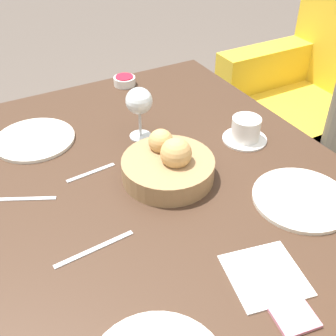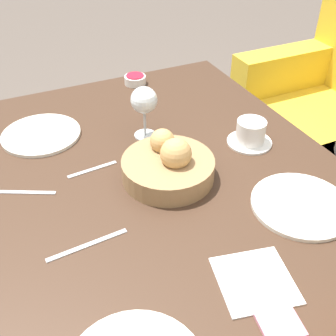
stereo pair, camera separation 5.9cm
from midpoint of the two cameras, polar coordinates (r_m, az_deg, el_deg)
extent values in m
cube|color=#3D281C|center=(1.06, 1.89, -3.61)|extent=(1.33, 0.95, 0.03)
cube|color=#3D281C|center=(1.87, 4.95, 2.65)|extent=(0.06, 0.06, 0.69)
cube|color=gold|center=(2.40, 16.78, 8.46)|extent=(0.14, 0.70, 0.61)
cylinder|color=#99754C|center=(1.07, 1.58, -0.14)|extent=(0.24, 0.24, 0.05)
sphere|color=tan|center=(1.08, 0.79, 3.64)|extent=(0.06, 0.06, 0.06)
sphere|color=tan|center=(1.03, 2.71, 1.92)|extent=(0.08, 0.08, 0.08)
cylinder|color=silver|center=(1.29, -15.56, 4.37)|extent=(0.23, 0.23, 0.01)
cylinder|color=silver|center=(1.05, 19.11, -4.79)|extent=(0.23, 0.23, 0.01)
cylinder|color=silver|center=(1.24, -1.74, 4.45)|extent=(0.06, 0.06, 0.00)
cylinder|color=silver|center=(1.22, -1.77, 6.03)|extent=(0.01, 0.01, 0.07)
sphere|color=silver|center=(1.18, -1.84, 9.16)|extent=(0.08, 0.08, 0.08)
cylinder|color=white|center=(1.24, 12.30, 3.44)|extent=(0.13, 0.13, 0.01)
cylinder|color=white|center=(1.22, 12.52, 4.84)|extent=(0.08, 0.08, 0.07)
cylinder|color=white|center=(1.54, -3.36, 11.81)|extent=(0.08, 0.08, 0.03)
cylinder|color=#A3192D|center=(1.54, -3.38, 12.37)|extent=(0.06, 0.06, 0.00)
cube|color=#B7B7BC|center=(0.92, -9.03, -10.31)|extent=(0.02, 0.18, 0.00)
cube|color=#B7B7BC|center=(1.09, -18.07, -3.17)|extent=(0.09, 0.17, 0.00)
cube|color=#B7B7BC|center=(1.12, -8.73, -0.23)|extent=(0.02, 0.14, 0.00)
cube|color=white|center=(0.87, 13.65, -14.62)|extent=(0.17, 0.17, 0.00)
cube|color=pink|center=(0.84, 15.60, -17.46)|extent=(0.16, 0.10, 0.01)
camera|label=1|loc=(0.03, -88.42, 1.20)|focal=45.00mm
camera|label=2|loc=(0.03, 91.58, -1.20)|focal=45.00mm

